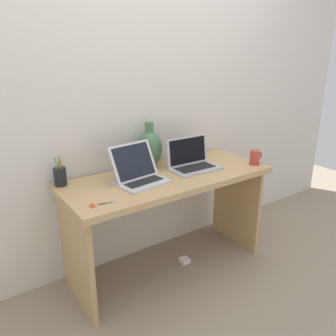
% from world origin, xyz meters
% --- Properties ---
extents(ground_plane, '(6.00, 6.00, 0.00)m').
position_xyz_m(ground_plane, '(0.00, 0.00, 0.00)').
color(ground_plane, gray).
extents(back_wall, '(4.40, 0.04, 2.40)m').
position_xyz_m(back_wall, '(0.00, 0.33, 1.20)').
color(back_wall, silver).
rests_on(back_wall, ground).
extents(desk, '(1.41, 0.58, 0.72)m').
position_xyz_m(desk, '(0.00, 0.00, 0.56)').
color(desk, tan).
rests_on(desk, ground).
extents(laptop_left, '(0.34, 0.29, 0.23)m').
position_xyz_m(laptop_left, '(-0.22, 0.02, 0.78)').
color(laptop_left, silver).
rests_on(laptop_left, desk).
extents(laptop_right, '(0.35, 0.22, 0.21)m').
position_xyz_m(laptop_right, '(0.22, 0.03, 0.78)').
color(laptop_right, '#B2B2B7').
rests_on(laptop_right, desk).
extents(green_vase, '(0.18, 0.18, 0.32)m').
position_xyz_m(green_vase, '(0.00, 0.23, 0.85)').
color(green_vase, '#47704C').
rests_on(green_vase, desk).
extents(coffee_mug, '(0.11, 0.07, 0.10)m').
position_xyz_m(coffee_mug, '(0.65, -0.17, 0.77)').
color(coffee_mug, '#B23D33').
rests_on(coffee_mug, desk).
extents(pen_cup, '(0.08, 0.08, 0.18)m').
position_xyz_m(pen_cup, '(-0.65, 0.23, 0.78)').
color(pen_cup, black).
rests_on(pen_cup, desk).
extents(scissors, '(0.15, 0.06, 0.01)m').
position_xyz_m(scissors, '(-0.58, -0.17, 0.72)').
color(scissors, '#B7B7BC').
rests_on(scissors, desk).
extents(power_brick, '(0.07, 0.07, 0.03)m').
position_xyz_m(power_brick, '(0.13, -0.02, 0.01)').
color(power_brick, white).
rests_on(power_brick, ground).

